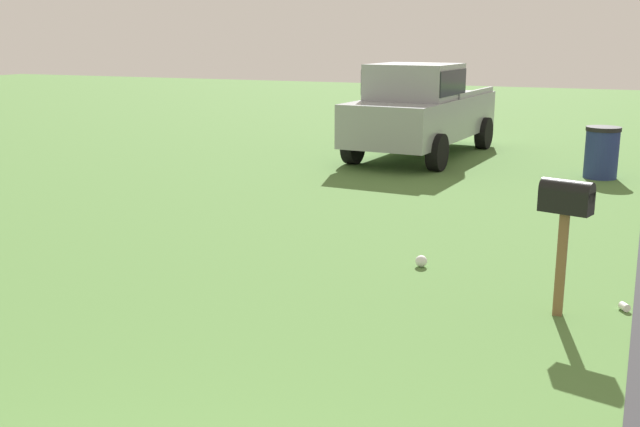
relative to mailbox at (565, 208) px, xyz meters
The scene contains 5 objects.
mailbox is the anchor object (origin of this frame).
pickup_truck 9.89m from the mailbox, 24.22° to the left, with size 5.36×2.42×2.09m.
trash_bin 7.92m from the mailbox, ahead, with size 0.65×0.65×0.99m.
litter_cup_near_hydrant 1.26m from the mailbox, 57.44° to the right, with size 0.08×0.08×0.10m, color white.
litter_bag_by_mailbox 2.18m from the mailbox, 59.72° to the left, with size 0.14×0.14×0.14m, color silver.
Camera 1 is at (-1.46, -1.82, 2.68)m, focal length 41.96 mm.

